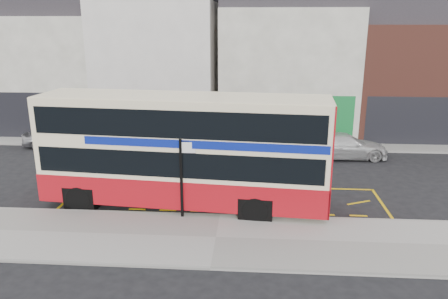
# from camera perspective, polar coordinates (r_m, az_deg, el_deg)

# --- Properties ---
(ground) EXTENTS (120.00, 120.00, 0.00)m
(ground) POSITION_cam_1_polar(r_m,az_deg,el_deg) (18.34, -0.43, -8.42)
(ground) COLOR black
(ground) RESTS_ON ground
(pavement) EXTENTS (40.00, 4.00, 0.15)m
(pavement) POSITION_cam_1_polar(r_m,az_deg,el_deg) (16.26, -1.07, -11.58)
(pavement) COLOR gray
(pavement) RESTS_ON ground
(kerb) EXTENTS (40.00, 0.15, 0.15)m
(kerb) POSITION_cam_1_polar(r_m,az_deg,el_deg) (17.97, -0.53, -8.70)
(kerb) COLOR gray
(kerb) RESTS_ON ground
(far_pavement) EXTENTS (50.00, 3.00, 0.15)m
(far_pavement) POSITION_cam_1_polar(r_m,az_deg,el_deg) (28.66, 1.25, 0.98)
(far_pavement) COLOR gray
(far_pavement) RESTS_ON ground
(road_markings) EXTENTS (14.00, 3.40, 0.01)m
(road_markings) POSITION_cam_1_polar(r_m,az_deg,el_deg) (19.80, -0.08, -6.47)
(road_markings) COLOR gold
(road_markings) RESTS_ON ground
(terrace_far_left) EXTENTS (8.00, 8.01, 10.80)m
(terrace_far_left) POSITION_cam_1_polar(r_m,az_deg,el_deg) (34.99, -21.42, 10.59)
(terrace_far_left) COLOR white
(terrace_far_left) RESTS_ON ground
(terrace_left) EXTENTS (8.00, 8.01, 11.80)m
(terrace_left) POSITION_cam_1_polar(r_m,az_deg,el_deg) (32.39, -8.32, 12.04)
(terrace_left) COLOR silver
(terrace_left) RESTS_ON ground
(terrace_green_shop) EXTENTS (9.00, 8.01, 11.30)m
(terrace_green_shop) POSITION_cam_1_polar(r_m,az_deg,el_deg) (31.77, 8.12, 11.51)
(terrace_green_shop) COLOR white
(terrace_green_shop) RESTS_ON ground
(terrace_right) EXTENTS (9.00, 8.01, 10.30)m
(terrace_right) POSITION_cam_1_polar(r_m,az_deg,el_deg) (33.65, 23.78, 9.72)
(terrace_right) COLOR brown
(terrace_right) RESTS_ON ground
(double_decker_bus) EXTENTS (12.22, 3.82, 4.80)m
(double_decker_bus) POSITION_cam_1_polar(r_m,az_deg,el_deg) (18.37, -5.16, -0.03)
(double_decker_bus) COLOR #F8E8BC
(double_decker_bus) RESTS_ON ground
(bus_stop_post) EXTENTS (0.80, 0.14, 3.21)m
(bus_stop_post) POSITION_cam_1_polar(r_m,az_deg,el_deg) (17.16, -5.40, -2.85)
(bus_stop_post) COLOR black
(bus_stop_post) RESTS_ON pavement
(car_silver) EXTENTS (4.03, 2.41, 1.28)m
(car_silver) POSITION_cam_1_polar(r_m,az_deg,el_deg) (29.88, -21.27, 1.61)
(car_silver) COLOR #A1A0A5
(car_silver) RESTS_ON ground
(car_grey) EXTENTS (4.50, 2.40, 1.41)m
(car_grey) POSITION_cam_1_polar(r_m,az_deg,el_deg) (26.38, 4.68, 0.98)
(car_grey) COLOR #36383C
(car_grey) RESTS_ON ground
(car_white) EXTENTS (5.11, 2.38, 1.45)m
(car_white) POSITION_cam_1_polar(r_m,az_deg,el_deg) (26.37, 15.39, 0.47)
(car_white) COLOR silver
(car_white) RESTS_ON ground
(street_tree_right) EXTENTS (2.07, 2.07, 4.48)m
(street_tree_right) POSITION_cam_1_polar(r_m,az_deg,el_deg) (29.93, 17.71, 6.69)
(street_tree_right) COLOR #311F15
(street_tree_right) RESTS_ON ground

